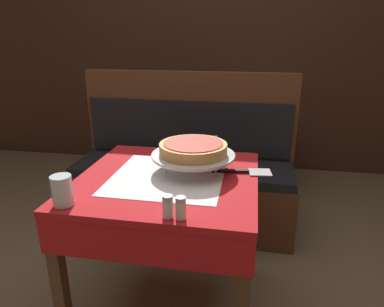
{
  "coord_description": "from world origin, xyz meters",
  "views": [
    {
      "loc": [
        0.36,
        -1.37,
        1.33
      ],
      "look_at": [
        0.1,
        0.06,
        0.82
      ],
      "focal_mm": 32.0,
      "sensor_mm": 36.0,
      "label": 1
    }
  ],
  "objects_px": {
    "dining_table_front": "(168,198)",
    "pepper_shaker": "(181,208)",
    "water_glass_near": "(62,191)",
    "salt_shaker": "(168,207)",
    "pizza_server": "(244,172)",
    "napkin_holder": "(208,145)",
    "dining_table_rear": "(240,116)",
    "booth_bench": "(184,182)",
    "pizza_pan_stand": "(193,156)",
    "condiment_caddy": "(230,101)",
    "deep_dish_pizza": "(193,148)"
  },
  "relations": [
    {
      "from": "dining_table_front",
      "to": "pepper_shaker",
      "type": "relative_size",
      "value": 9.79
    },
    {
      "from": "water_glass_near",
      "to": "salt_shaker",
      "type": "xyz_separation_m",
      "value": [
        0.4,
        -0.02,
        -0.02
      ]
    },
    {
      "from": "dining_table_front",
      "to": "pizza_server",
      "type": "xyz_separation_m",
      "value": [
        0.33,
        0.11,
        0.11
      ]
    },
    {
      "from": "dining_table_front",
      "to": "napkin_holder",
      "type": "relative_size",
      "value": 7.92
    },
    {
      "from": "dining_table_front",
      "to": "dining_table_rear",
      "type": "relative_size",
      "value": 1.09
    },
    {
      "from": "booth_bench",
      "to": "napkin_holder",
      "type": "bearing_deg",
      "value": -64.65
    },
    {
      "from": "pizza_pan_stand",
      "to": "pepper_shaker",
      "type": "bearing_deg",
      "value": -85.32
    },
    {
      "from": "pizza_pan_stand",
      "to": "napkin_holder",
      "type": "xyz_separation_m",
      "value": [
        0.03,
        0.26,
        -0.03
      ]
    },
    {
      "from": "water_glass_near",
      "to": "pepper_shaker",
      "type": "height_order",
      "value": "water_glass_near"
    },
    {
      "from": "salt_shaker",
      "to": "condiment_caddy",
      "type": "distance_m",
      "value": 2.09
    },
    {
      "from": "dining_table_rear",
      "to": "salt_shaker",
      "type": "xyz_separation_m",
      "value": [
        -0.16,
        -2.06,
        0.14
      ]
    },
    {
      "from": "dining_table_front",
      "to": "deep_dish_pizza",
      "type": "distance_m",
      "value": 0.25
    },
    {
      "from": "dining_table_rear",
      "to": "booth_bench",
      "type": "height_order",
      "value": "booth_bench"
    },
    {
      "from": "pizza_server",
      "to": "water_glass_near",
      "type": "bearing_deg",
      "value": -145.92
    },
    {
      "from": "pizza_pan_stand",
      "to": "deep_dish_pizza",
      "type": "relative_size",
      "value": 1.24
    },
    {
      "from": "pizza_pan_stand",
      "to": "deep_dish_pizza",
      "type": "bearing_deg",
      "value": -153.43
    },
    {
      "from": "salt_shaker",
      "to": "deep_dish_pizza",
      "type": "bearing_deg",
      "value": 88.81
    },
    {
      "from": "pizza_server",
      "to": "water_glass_near",
      "type": "height_order",
      "value": "water_glass_near"
    },
    {
      "from": "dining_table_front",
      "to": "water_glass_near",
      "type": "height_order",
      "value": "water_glass_near"
    },
    {
      "from": "dining_table_rear",
      "to": "napkin_holder",
      "type": "distance_m",
      "value": 1.37
    },
    {
      "from": "dining_table_front",
      "to": "pizza_pan_stand",
      "type": "distance_m",
      "value": 0.22
    },
    {
      "from": "pizza_server",
      "to": "salt_shaker",
      "type": "relative_size",
      "value": 3.33
    },
    {
      "from": "booth_bench",
      "to": "condiment_caddy",
      "type": "height_order",
      "value": "booth_bench"
    },
    {
      "from": "dining_table_rear",
      "to": "booth_bench",
      "type": "bearing_deg",
      "value": -111.96
    },
    {
      "from": "dining_table_front",
      "to": "deep_dish_pizza",
      "type": "xyz_separation_m",
      "value": [
        0.1,
        0.09,
        0.21
      ]
    },
    {
      "from": "dining_table_rear",
      "to": "pepper_shaker",
      "type": "xyz_separation_m",
      "value": [
        -0.11,
        -2.06,
        0.14
      ]
    },
    {
      "from": "pepper_shaker",
      "to": "condiment_caddy",
      "type": "bearing_deg",
      "value": 89.58
    },
    {
      "from": "booth_bench",
      "to": "water_glass_near",
      "type": "height_order",
      "value": "booth_bench"
    },
    {
      "from": "pizza_pan_stand",
      "to": "condiment_caddy",
      "type": "height_order",
      "value": "condiment_caddy"
    },
    {
      "from": "booth_bench",
      "to": "pizza_server",
      "type": "distance_m",
      "value": 0.94
    },
    {
      "from": "dining_table_front",
      "to": "pepper_shaker",
      "type": "height_order",
      "value": "pepper_shaker"
    },
    {
      "from": "water_glass_near",
      "to": "dining_table_front",
      "type": "bearing_deg",
      "value": 46.45
    },
    {
      "from": "salt_shaker",
      "to": "napkin_holder",
      "type": "height_order",
      "value": "napkin_holder"
    },
    {
      "from": "pepper_shaker",
      "to": "condiment_caddy",
      "type": "relative_size",
      "value": 0.52
    },
    {
      "from": "booth_bench",
      "to": "napkin_holder",
      "type": "xyz_separation_m",
      "value": [
        0.23,
        -0.49,
        0.45
      ]
    },
    {
      "from": "napkin_holder",
      "to": "salt_shaker",
      "type": "bearing_deg",
      "value": -93.48
    },
    {
      "from": "booth_bench",
      "to": "pepper_shaker",
      "type": "height_order",
      "value": "booth_bench"
    },
    {
      "from": "deep_dish_pizza",
      "to": "condiment_caddy",
      "type": "height_order",
      "value": "condiment_caddy"
    },
    {
      "from": "dining_table_front",
      "to": "pizza_pan_stand",
      "type": "xyz_separation_m",
      "value": [
        0.1,
        0.09,
        0.18
      ]
    },
    {
      "from": "deep_dish_pizza",
      "to": "salt_shaker",
      "type": "relative_size",
      "value": 3.75
    },
    {
      "from": "water_glass_near",
      "to": "napkin_holder",
      "type": "relative_size",
      "value": 1.15
    },
    {
      "from": "salt_shaker",
      "to": "booth_bench",
      "type": "bearing_deg",
      "value": 99.03
    },
    {
      "from": "deep_dish_pizza",
      "to": "pizza_server",
      "type": "distance_m",
      "value": 0.26
    },
    {
      "from": "deep_dish_pizza",
      "to": "napkin_holder",
      "type": "distance_m",
      "value": 0.27
    },
    {
      "from": "deep_dish_pizza",
      "to": "water_glass_near",
      "type": "height_order",
      "value": "deep_dish_pizza"
    },
    {
      "from": "dining_table_rear",
      "to": "pizza_server",
      "type": "relative_size",
      "value": 2.63
    },
    {
      "from": "dining_table_front",
      "to": "salt_shaker",
      "type": "height_order",
      "value": "salt_shaker"
    },
    {
      "from": "dining_table_front",
      "to": "pizza_server",
      "type": "height_order",
      "value": "pizza_server"
    },
    {
      "from": "dining_table_rear",
      "to": "deep_dish_pizza",
      "type": "relative_size",
      "value": 2.33
    },
    {
      "from": "water_glass_near",
      "to": "salt_shaker",
      "type": "bearing_deg",
      "value": -3.0
    }
  ]
}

